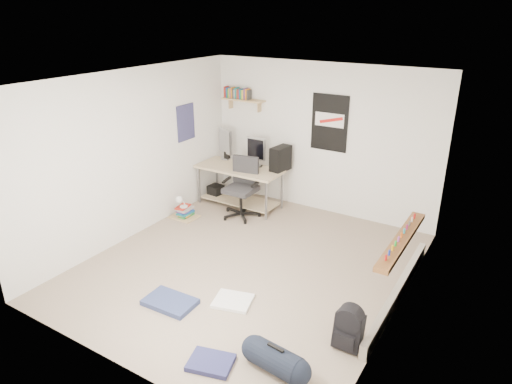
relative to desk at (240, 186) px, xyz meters
The scene contains 26 objects.
floor 2.09m from the desk, 53.53° to the right, with size 4.00×4.50×0.01m, color gray.
ceiling 2.97m from the desk, 53.53° to the right, with size 4.00×4.50×0.01m, color white.
back_wall 1.63m from the desk, 26.05° to the left, with size 4.00×0.01×2.50m, color silver.
left_wall 2.03m from the desk, 115.23° to the right, with size 0.01×4.50×2.50m, color silver.
right_wall 3.74m from the desk, 27.15° to the right, with size 0.01×4.50×2.50m, color silver.
desk is the anchor object (origin of this frame).
monitor_left 0.78m from the desk, 150.68° to the left, with size 0.40×0.10×0.44m, color #A7A6AB.
monitor_right 0.60m from the desk, 48.18° to the left, with size 0.35×0.09×0.39m, color #9C9CA1.
pc_tower 0.89m from the desk, 22.43° to the left, with size 0.19×0.41×0.43m, color black.
keyboard 0.40m from the desk, 61.66° to the left, with size 0.41×0.14×0.02m, color black.
speaker_left 0.66m from the desk, 149.37° to the left, with size 0.08×0.08×0.17m, color black.
speaker_right 0.74m from the desk, 23.52° to the left, with size 0.09×0.09×0.19m, color black.
office_chair 0.48m from the desk, 54.30° to the right, with size 0.66×0.66×1.01m, color #28272A.
wall_shelf 1.51m from the desk, 115.01° to the left, with size 0.80×0.22×0.24m, color tan.
poster_back_wall 1.90m from the desk, 22.65° to the left, with size 0.62×0.03×0.92m, color black.
poster_left_wall 1.44m from the desk, 149.03° to the right, with size 0.02×0.42×0.60m, color navy.
window 3.62m from the desk, 23.14° to the right, with size 0.10×1.50×1.26m, color brown.
baseboard_heater 3.47m from the desk, 23.10° to the right, with size 0.08×2.50×0.18m, color #B7B2A8.
backpack 3.87m from the desk, 39.78° to the right, with size 0.28×0.23×0.38m, color black.
duffel_bag 4.04m from the desk, 51.69° to the right, with size 0.27×0.27×0.52m, color black.
tshirt 2.92m from the desk, 58.23° to the right, with size 0.44×0.37×0.04m, color silver.
jeans_a 3.05m from the desk, 72.46° to the right, with size 0.60×0.38×0.07m, color navy.
jeans_b 3.95m from the desk, 60.76° to the right, with size 0.43×0.32×0.05m, color navy.
book_stack 1.08m from the desk, 119.92° to the right, with size 0.46×0.38×0.32m, color brown.
desk_lamp 1.06m from the desk, 118.44° to the right, with size 0.13×0.22×0.22m, color white.
subwoofer 0.57m from the desk, behind, with size 0.23×0.23×0.26m, color black.
Camera 1 is at (2.93, -4.55, 3.27)m, focal length 32.00 mm.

